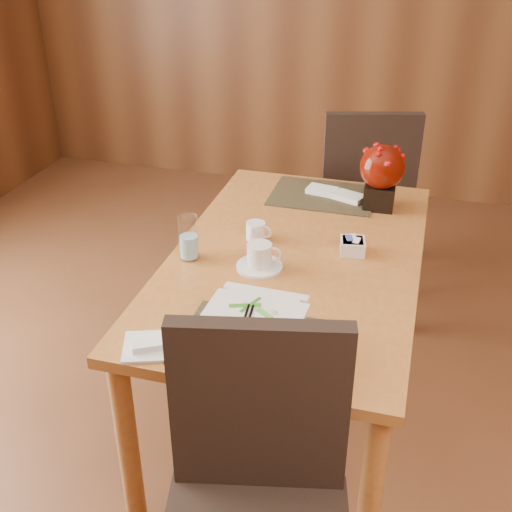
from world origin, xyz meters
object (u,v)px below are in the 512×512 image
(dining_table, at_px, (295,277))
(soup_setting, at_px, (253,332))
(coffee_cup, at_px, (259,258))
(far_chair, at_px, (364,191))
(water_glass, at_px, (189,238))
(berry_decor, at_px, (382,173))
(creamer_jug, at_px, (256,231))
(bread_plate, at_px, (149,347))
(sugar_caddy, at_px, (352,246))
(near_chair, at_px, (257,499))

(dining_table, distance_m, soup_setting, 0.60)
(coffee_cup, relative_size, far_chair, 0.16)
(soup_setting, height_order, water_glass, water_glass)
(coffee_cup, xyz_separation_m, berry_decor, (0.35, 0.63, 0.12))
(dining_table, height_order, water_glass, water_glass)
(creamer_jug, distance_m, bread_plate, 0.75)
(dining_table, relative_size, sugar_caddy, 16.73)
(bread_plate, xyz_separation_m, far_chair, (0.43, 1.70, -0.18))
(sugar_caddy, relative_size, bread_plate, 0.61)
(creamer_jug, height_order, far_chair, far_chair)
(dining_table, bearing_deg, coffee_cup, -130.42)
(near_chair, bearing_deg, far_chair, 77.11)
(water_glass, bearing_deg, dining_table, 18.57)
(dining_table, bearing_deg, bread_plate, -114.17)
(soup_setting, distance_m, water_glass, 0.59)
(sugar_caddy, distance_m, near_chair, 1.05)
(coffee_cup, height_order, sugar_caddy, coffee_cup)
(dining_table, xyz_separation_m, far_chair, (0.13, 1.04, -0.07))
(water_glass, bearing_deg, berry_decor, 45.36)
(water_glass, bearing_deg, coffee_cup, 0.12)
(water_glass, relative_size, far_chair, 0.16)
(far_chair, bearing_deg, creamer_jug, 57.15)
(creamer_jug, xyz_separation_m, near_chair, (0.29, -1.04, -0.20))
(near_chair, bearing_deg, water_glass, 107.80)
(creamer_jug, bearing_deg, berry_decor, 51.25)
(coffee_cup, distance_m, sugar_caddy, 0.36)
(berry_decor, height_order, far_chair, far_chair)
(soup_setting, distance_m, creamer_jug, 0.69)
(berry_decor, distance_m, bread_plate, 1.29)
(soup_setting, height_order, sugar_caddy, soup_setting)
(dining_table, distance_m, far_chair, 1.05)
(berry_decor, bearing_deg, water_glass, -134.64)
(coffee_cup, relative_size, water_glass, 0.99)
(creamer_jug, xyz_separation_m, berry_decor, (0.43, 0.42, 0.12))
(dining_table, bearing_deg, far_chair, 82.84)
(dining_table, distance_m, coffee_cup, 0.21)
(coffee_cup, xyz_separation_m, water_glass, (-0.26, -0.00, 0.04))
(near_chair, bearing_deg, bread_plate, 131.55)
(water_glass, xyz_separation_m, near_chair, (0.49, -0.83, -0.25))
(berry_decor, distance_m, far_chair, 0.64)
(dining_table, bearing_deg, berry_decor, 63.70)
(near_chair, bearing_deg, berry_decor, 72.39)
(water_glass, distance_m, berry_decor, 0.88)
(soup_setting, distance_m, coffee_cup, 0.47)
(creamer_jug, bearing_deg, dining_table, -18.53)
(dining_table, height_order, near_chair, near_chair)
(water_glass, relative_size, creamer_jug, 1.76)
(creamer_jug, relative_size, far_chair, 0.09)
(dining_table, bearing_deg, creamer_jug, 154.70)
(soup_setting, bearing_deg, far_chair, 87.40)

